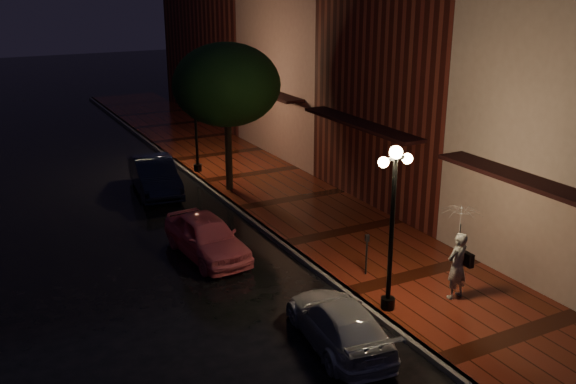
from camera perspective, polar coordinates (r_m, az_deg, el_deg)
ground at (r=20.65m, az=-0.23°, el=-4.96°), size 120.00×120.00×0.00m
sidewalk at (r=21.67m, az=5.06°, el=-3.65°), size 4.50×60.00×0.15m
curb at (r=20.62m, az=-0.23°, el=-4.77°), size 0.25×60.00×0.15m
storefront_mid at (r=24.68m, az=12.37°, el=11.75°), size 5.00×8.00×11.00m
storefront_far at (r=31.31m, az=2.70°, el=11.65°), size 5.00×8.00×9.00m
storefront_extra at (r=40.16m, az=-4.74°, el=13.84°), size 5.00×12.00×10.00m
streetlamp_near at (r=15.93m, az=9.26°, el=-2.41°), size 0.96×0.36×4.31m
streetlamp_far at (r=27.93m, az=-8.24°, el=6.70°), size 0.96×0.36×4.31m
street_tree at (r=24.96m, az=-5.45°, el=9.25°), size 4.16×4.16×5.80m
pink_car at (r=19.94m, az=-7.23°, el=-3.94°), size 1.82×3.97×1.32m
navy_car at (r=26.17m, az=-11.77°, el=1.42°), size 1.96×4.44×1.42m
silver_car at (r=15.33m, az=4.56°, el=-11.55°), size 2.07×4.02×1.12m
woman_with_umbrella at (r=17.15m, az=15.02°, el=-3.96°), size 1.07×1.09×2.58m
parking_meter at (r=18.37m, az=7.01°, el=-5.18°), size 0.13×0.11×1.21m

